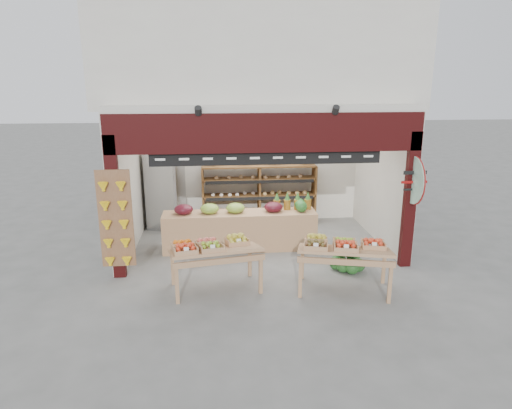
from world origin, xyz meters
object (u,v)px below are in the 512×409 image
(display_table_left, at_px, (209,248))
(watermelon_pile, at_px, (346,260))
(display_table_right, at_px, (341,247))
(cardboard_stack, at_px, (191,233))
(mid_counter, at_px, (239,229))
(back_shelving, at_px, (259,182))
(refrigerator, at_px, (166,190))

(display_table_left, xyz_separation_m, watermelon_pile, (2.63, 0.61, -0.57))
(display_table_right, relative_size, watermelon_pile, 2.57)
(cardboard_stack, relative_size, display_table_left, 0.63)
(mid_counter, distance_m, display_table_left, 2.05)
(back_shelving, distance_m, refrigerator, 2.31)
(display_table_right, bearing_deg, mid_counter, 127.21)
(mid_counter, height_order, watermelon_pile, mid_counter)
(back_shelving, relative_size, display_table_left, 1.71)
(display_table_left, height_order, display_table_right, display_table_right)
(cardboard_stack, distance_m, display_table_right, 3.72)
(back_shelving, height_order, mid_counter, back_shelving)
(display_table_left, bearing_deg, refrigerator, 106.69)
(cardboard_stack, height_order, watermelon_pile, cardboard_stack)
(mid_counter, bearing_deg, display_table_right, -52.79)
(back_shelving, height_order, watermelon_pile, back_shelving)
(cardboard_stack, bearing_deg, display_table_left, -79.54)
(refrigerator, xyz_separation_m, display_table_right, (3.33, -3.79, -0.18))
(cardboard_stack, xyz_separation_m, watermelon_pile, (3.05, -1.69, -0.07))
(cardboard_stack, bearing_deg, mid_counter, -19.48)
(display_table_left, bearing_deg, display_table_right, -5.59)
(display_table_left, bearing_deg, cardboard_stack, 100.46)
(back_shelving, height_order, refrigerator, refrigerator)
(back_shelving, relative_size, display_table_right, 1.63)
(mid_counter, xyz_separation_m, display_table_right, (1.63, -2.14, 0.33))
(cardboard_stack, xyz_separation_m, display_table_left, (0.42, -2.30, 0.50))
(refrigerator, distance_m, display_table_left, 3.73)
(back_shelving, bearing_deg, watermelon_pile, -65.26)
(back_shelving, distance_m, display_table_left, 3.85)
(mid_counter, distance_m, watermelon_pile, 2.40)
(back_shelving, bearing_deg, mid_counter, -109.23)
(display_table_left, bearing_deg, back_shelving, 71.25)
(refrigerator, height_order, display_table_left, refrigerator)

